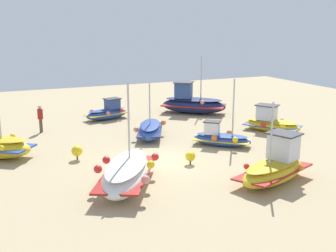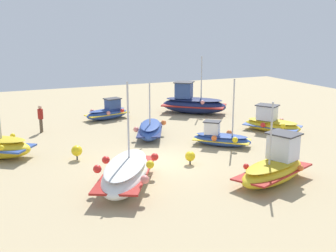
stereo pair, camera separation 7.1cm
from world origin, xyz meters
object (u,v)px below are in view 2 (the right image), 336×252
at_px(fishing_boat_3, 274,168).
at_px(person_walking, 41,117).
at_px(fishing_boat_4, 271,123).
at_px(mooring_buoy_0, 77,151).
at_px(fishing_boat_1, 126,173).
at_px(fishing_boat_2, 193,103).
at_px(mooring_buoy_1, 190,156).
at_px(fishing_boat_0, 108,112).
at_px(fishing_boat_7, 150,130).
at_px(fishing_boat_6, 221,138).

bearing_deg(fishing_boat_3, person_walking, 101.58).
relative_size(fishing_boat_4, mooring_buoy_0, 5.09).
relative_size(fishing_boat_1, fishing_boat_2, 1.01).
bearing_deg(fishing_boat_1, mooring_buoy_1, 141.25).
bearing_deg(fishing_boat_4, person_walking, 34.35).
bearing_deg(person_walking, fishing_boat_0, -132.10).
distance_m(fishing_boat_1, fishing_boat_7, 7.53).
height_order(fishing_boat_0, fishing_boat_3, fishing_boat_3).
relative_size(fishing_boat_0, fishing_boat_6, 0.90).
distance_m(fishing_boat_3, fishing_boat_7, 8.87).
height_order(fishing_boat_2, fishing_boat_7, fishing_boat_2).
distance_m(fishing_boat_2, person_walking, 11.02).
bearing_deg(mooring_buoy_0, fishing_boat_4, -176.38).
bearing_deg(fishing_boat_1, fishing_boat_0, -162.39).
relative_size(fishing_boat_2, mooring_buoy_0, 6.72).
bearing_deg(fishing_boat_2, mooring_buoy_0, 75.35).
xyz_separation_m(fishing_boat_0, fishing_boat_1, (2.65, 12.18, 0.08)).
bearing_deg(fishing_boat_4, mooring_buoy_1, 82.61).
height_order(fishing_boat_3, mooring_buoy_0, fishing_boat_3).
relative_size(fishing_boat_6, mooring_buoy_1, 5.80).
height_order(fishing_boat_2, fishing_boat_6, fishing_boat_2).
bearing_deg(fishing_boat_3, fishing_boat_2, 56.15).
xyz_separation_m(fishing_boat_2, fishing_boat_6, (2.43, 8.08, -0.31)).
bearing_deg(mooring_buoy_0, fishing_boat_6, 174.77).
bearing_deg(person_walking, mooring_buoy_1, 148.37).
height_order(fishing_boat_3, fishing_boat_7, fishing_boat_3).
height_order(fishing_boat_0, mooring_buoy_0, fishing_boat_0).
bearing_deg(mooring_buoy_1, fishing_boat_0, -85.01).
bearing_deg(mooring_buoy_0, fishing_boat_0, -115.32).
height_order(fishing_boat_7, person_walking, fishing_boat_7).
bearing_deg(mooring_buoy_0, person_walking, -81.53).
height_order(fishing_boat_4, fishing_boat_7, fishing_boat_7).
relative_size(fishing_boat_0, mooring_buoy_1, 5.19).
height_order(fishing_boat_1, fishing_boat_3, fishing_boat_1).
relative_size(fishing_boat_3, person_walking, 2.52).
bearing_deg(fishing_boat_6, fishing_boat_4, -119.43).
height_order(fishing_boat_6, person_walking, fishing_boat_6).
xyz_separation_m(fishing_boat_2, fishing_boat_4, (-2.02, 6.62, -0.22)).
distance_m(fishing_boat_7, mooring_buoy_0, 5.32).
relative_size(fishing_boat_6, mooring_buoy_0, 5.10).
height_order(fishing_boat_1, fishing_boat_2, fishing_boat_2).
bearing_deg(fishing_boat_2, person_walking, 45.66).
bearing_deg(fishing_boat_7, fishing_boat_1, 176.17).
bearing_deg(mooring_buoy_0, fishing_boat_7, -153.04).
xyz_separation_m(fishing_boat_0, fishing_boat_4, (-8.28, 7.22, 0.04)).
xyz_separation_m(fishing_boat_0, fishing_boat_2, (-6.26, 0.60, 0.26)).
height_order(fishing_boat_1, fishing_boat_6, fishing_boat_1).
relative_size(person_walking, mooring_buoy_0, 2.32).
height_order(fishing_boat_6, fishing_boat_7, fishing_boat_6).
bearing_deg(mooring_buoy_0, fishing_boat_3, 138.16).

